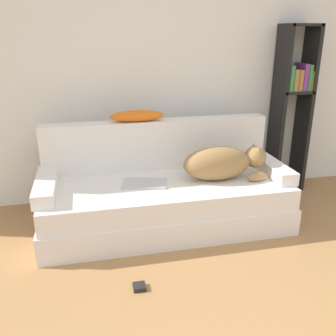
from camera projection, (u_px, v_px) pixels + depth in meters
name	position (u px, v px, depth m)	size (l,w,h in m)	color
wall_back	(168.00, 51.00, 3.35)	(6.80, 0.06, 2.70)	silver
couch	(165.00, 204.00, 3.07)	(1.98, 0.83, 0.39)	silver
couch_backrest	(157.00, 144.00, 3.24)	(1.94, 0.15, 0.42)	silver
couch_arm_left	(46.00, 186.00, 2.79)	(0.15, 0.64, 0.10)	silver
couch_arm_right	(271.00, 167.00, 3.17)	(0.15, 0.64, 0.10)	silver
dog	(223.00, 163.00, 3.01)	(0.70, 0.28, 0.28)	olive
laptop	(145.00, 183.00, 2.94)	(0.38, 0.28, 0.02)	#B7B7BC
throw_pillow	(137.00, 116.00, 3.11)	(0.45, 0.15, 0.09)	orange
bookshelf	(293.00, 99.00, 3.58)	(0.32, 0.26, 1.59)	black
power_adapter	(139.00, 287.00, 2.35)	(0.08, 0.08, 0.03)	black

